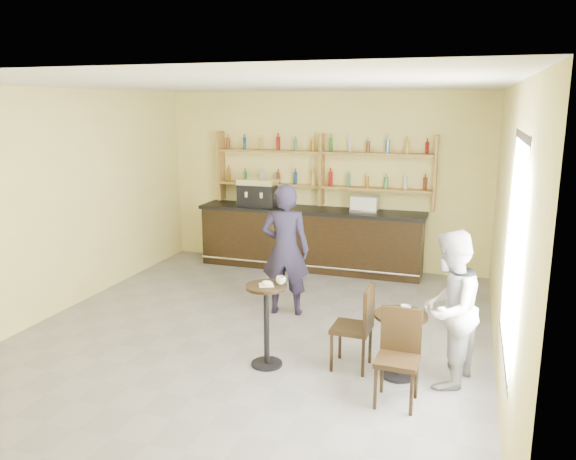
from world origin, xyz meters
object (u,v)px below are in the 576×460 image
(chair_south, at_px, (397,359))
(pastry_case, at_px, (365,204))
(bar_counter, at_px, (310,239))
(pedestal_table, at_px, (267,326))
(espresso_machine, at_px, (258,192))
(chair_west, at_px, (352,327))
(man_main, at_px, (285,250))
(cafe_table, at_px, (399,345))
(patron_second, at_px, (448,309))

(chair_south, bearing_deg, pastry_case, 106.79)
(bar_counter, height_order, pedestal_table, bar_counter)
(espresso_machine, height_order, chair_west, espresso_machine)
(bar_counter, height_order, chair_south, bar_counter)
(chair_west, bearing_deg, pastry_case, -169.22)
(man_main, bearing_deg, pedestal_table, 91.87)
(bar_counter, bearing_deg, chair_west, -67.28)
(espresso_machine, relative_size, man_main, 0.37)
(man_main, height_order, cafe_table, man_main)
(bar_counter, distance_m, man_main, 2.35)
(man_main, xyz_separation_m, patron_second, (2.31, -1.46, -0.10))
(cafe_table, distance_m, chair_west, 0.57)
(bar_counter, bearing_deg, cafe_table, -60.78)
(bar_counter, xyz_separation_m, man_main, (0.29, -2.30, 0.39))
(espresso_machine, distance_m, chair_west, 4.60)
(pedestal_table, bearing_deg, chair_south, -14.57)
(patron_second, bearing_deg, chair_south, -20.41)
(patron_second, bearing_deg, bar_counter, -129.53)
(cafe_table, bearing_deg, pedestal_table, -172.39)
(bar_counter, xyz_separation_m, cafe_table, (2.11, -3.76, -0.19))
(espresso_machine, distance_m, chair_south, 5.46)
(bar_counter, height_order, pastry_case, pastry_case)
(patron_second, bearing_deg, man_main, -106.43)
(man_main, xyz_separation_m, cafe_table, (1.82, -1.46, -0.58))
(chair_west, bearing_deg, patron_second, 89.72)
(bar_counter, bearing_deg, patron_second, -55.34)
(pedestal_table, distance_m, cafe_table, 1.51)
(espresso_machine, bearing_deg, pastry_case, -2.44)
(pastry_case, height_order, chair_west, pastry_case)
(pastry_case, relative_size, chair_west, 0.48)
(espresso_machine, bearing_deg, chair_west, -57.80)
(bar_counter, relative_size, cafe_table, 5.61)
(espresso_machine, height_order, pastry_case, espresso_machine)
(espresso_machine, distance_m, pedestal_table, 4.37)
(cafe_table, bearing_deg, chair_west, 174.81)
(man_main, bearing_deg, cafe_table, 131.89)
(pedestal_table, height_order, patron_second, patron_second)
(cafe_table, xyz_separation_m, chair_west, (-0.55, 0.05, 0.13))
(pastry_case, bearing_deg, pedestal_table, -88.70)
(chair_south, bearing_deg, cafe_table, 96.62)
(espresso_machine, distance_m, man_main, 2.67)
(bar_counter, bearing_deg, espresso_machine, 180.00)
(bar_counter, bearing_deg, man_main, -82.90)
(cafe_table, distance_m, chair_south, 0.61)
(pastry_case, bearing_deg, cafe_table, -66.78)
(cafe_table, xyz_separation_m, patron_second, (0.49, 0.01, 0.48))
(espresso_machine, xyz_separation_m, pedestal_table, (1.63, -3.96, -0.88))
(espresso_machine, xyz_separation_m, chair_west, (2.57, -3.71, -0.87))
(pastry_case, bearing_deg, chair_west, -74.63)
(pastry_case, xyz_separation_m, pedestal_table, (-0.38, -3.96, -0.78))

